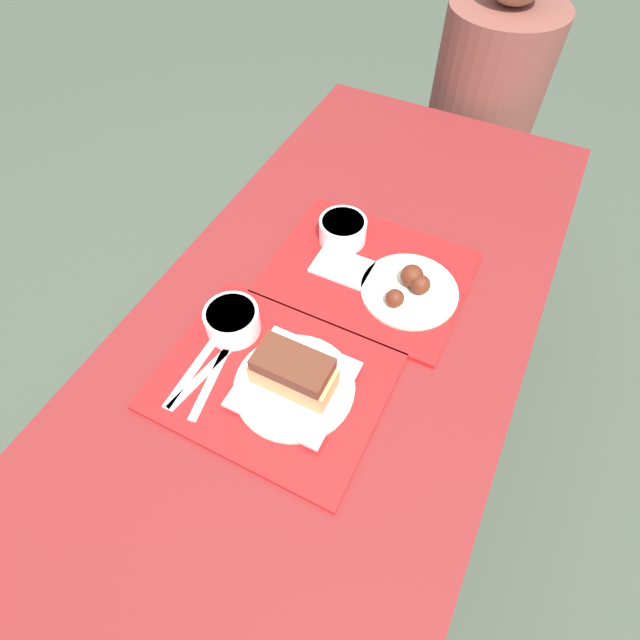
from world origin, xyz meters
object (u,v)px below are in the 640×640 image
(tray_near, at_px, (273,381))
(bowl_coleslaw_near, at_px, (232,320))
(brisket_sandwich_plate, at_px, (294,378))
(person_seated_across, at_px, (488,88))
(bowl_coleslaw_far, at_px, (343,229))
(tray_far, at_px, (368,273))
(wings_plate_far, at_px, (410,288))

(tray_near, bearing_deg, bowl_coleslaw_near, 152.43)
(brisket_sandwich_plate, height_order, person_seated_across, person_seated_across)
(brisket_sandwich_plate, xyz_separation_m, bowl_coleslaw_far, (-0.09, 0.40, -0.00))
(person_seated_across, bearing_deg, brisket_sandwich_plate, -91.50)
(tray_far, bearing_deg, brisket_sandwich_plate, -91.65)
(tray_far, xyz_separation_m, wings_plate_far, (0.10, -0.02, 0.02))
(bowl_coleslaw_far, height_order, wings_plate_far, same)
(bowl_coleslaw_near, relative_size, bowl_coleslaw_far, 1.00)
(bowl_coleslaw_near, height_order, wings_plate_far, same)
(bowl_coleslaw_near, height_order, person_seated_across, person_seated_across)
(brisket_sandwich_plate, relative_size, wings_plate_far, 1.09)
(tray_far, height_order, brisket_sandwich_plate, brisket_sandwich_plate)
(wings_plate_far, distance_m, person_seated_across, 0.95)
(tray_far, height_order, bowl_coleslaw_near, bowl_coleslaw_near)
(tray_far, xyz_separation_m, brisket_sandwich_plate, (-0.01, -0.33, 0.04))
(brisket_sandwich_plate, height_order, wings_plate_far, brisket_sandwich_plate)
(bowl_coleslaw_near, xyz_separation_m, bowl_coleslaw_far, (0.09, 0.33, 0.00))
(person_seated_across, bearing_deg, tray_far, -91.44)
(tray_near, bearing_deg, brisket_sandwich_plate, 5.20)
(bowl_coleslaw_near, bearing_deg, wings_plate_far, 41.46)
(tray_far, distance_m, wings_plate_far, 0.11)
(bowl_coleslaw_far, distance_m, person_seated_across, 0.87)
(bowl_coleslaw_near, distance_m, person_seated_across, 1.22)
(person_seated_across, bearing_deg, bowl_coleslaw_far, -97.83)
(brisket_sandwich_plate, distance_m, person_seated_across, 1.26)
(tray_near, xyz_separation_m, wings_plate_far, (0.16, 0.32, 0.02))
(tray_near, distance_m, bowl_coleslaw_far, 0.40)
(tray_far, relative_size, brisket_sandwich_plate, 1.86)
(brisket_sandwich_plate, bearing_deg, person_seated_across, 88.50)
(bowl_coleslaw_near, xyz_separation_m, wings_plate_far, (0.29, 0.25, -0.02))
(bowl_coleslaw_near, bearing_deg, tray_far, 55.65)
(bowl_coleslaw_near, distance_m, brisket_sandwich_plate, 0.19)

